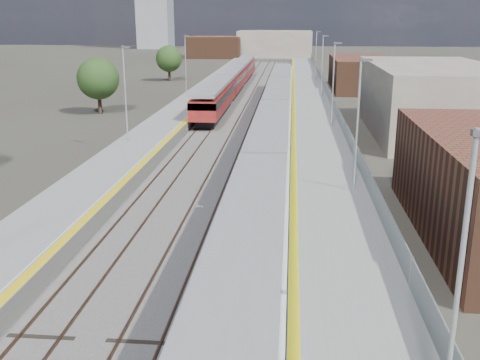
# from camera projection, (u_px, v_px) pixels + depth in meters

# --- Properties ---
(ground) EXTENTS (320.00, 320.00, 0.00)m
(ground) POSITION_uv_depth(u_px,v_px,m) (264.00, 120.00, 60.04)
(ground) COLOR #47443A
(ground) RESTS_ON ground
(ballast_bed) EXTENTS (10.50, 155.00, 0.06)m
(ballast_bed) POSITION_uv_depth(u_px,v_px,m) (245.00, 116.00, 62.62)
(ballast_bed) COLOR #565451
(ballast_bed) RESTS_ON ground
(tracks) EXTENTS (8.96, 160.00, 0.17)m
(tracks) POSITION_uv_depth(u_px,v_px,m) (251.00, 113.00, 64.15)
(tracks) COLOR #4C3323
(tracks) RESTS_ON ground
(platform_right) EXTENTS (4.70, 155.00, 8.52)m
(platform_right) POSITION_uv_depth(u_px,v_px,m) (313.00, 112.00, 61.81)
(platform_right) COLOR slate
(platform_right) RESTS_ON ground
(platform_left) EXTENTS (4.30, 155.00, 8.52)m
(platform_left) POSITION_uv_depth(u_px,v_px,m) (185.00, 111.00, 63.07)
(platform_left) COLOR slate
(platform_left) RESTS_ON ground
(buildings) EXTENTS (72.00, 185.50, 40.00)m
(buildings) POSITION_uv_depth(u_px,v_px,m) (211.00, 17.00, 143.34)
(buildings) COLOR brown
(buildings) RESTS_ON ground
(green_train) EXTENTS (2.84, 79.06, 3.13)m
(green_train) POSITION_uv_depth(u_px,v_px,m) (275.00, 118.00, 48.67)
(green_train) COLOR black
(green_train) RESTS_ON ground
(red_train) EXTENTS (2.78, 56.40, 3.51)m
(red_train) POSITION_uv_depth(u_px,v_px,m) (233.00, 80.00, 79.84)
(red_train) COLOR black
(red_train) RESTS_ON ground
(tree_b) EXTENTS (4.70, 4.70, 6.37)m
(tree_b) POSITION_uv_depth(u_px,v_px,m) (98.00, 79.00, 62.89)
(tree_b) COLOR #382619
(tree_b) RESTS_ON ground
(tree_c) EXTENTS (4.45, 4.45, 6.03)m
(tree_c) POSITION_uv_depth(u_px,v_px,m) (169.00, 59.00, 95.64)
(tree_c) COLOR #382619
(tree_c) RESTS_ON ground
(tree_d) EXTENTS (4.16, 4.16, 5.64)m
(tree_d) POSITION_uv_depth(u_px,v_px,m) (433.00, 71.00, 77.05)
(tree_d) COLOR #382619
(tree_d) RESTS_ON ground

